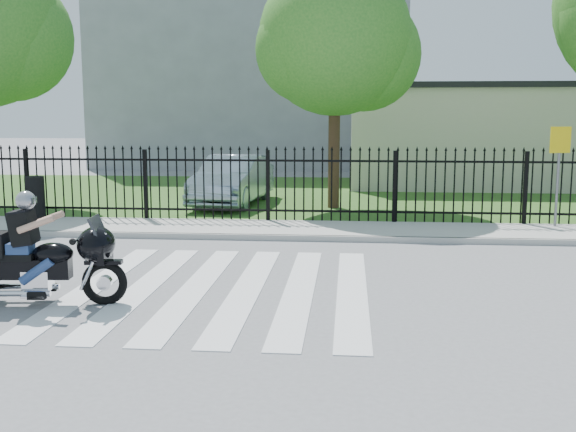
# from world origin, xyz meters

# --- Properties ---
(ground) EXTENTS (120.00, 120.00, 0.00)m
(ground) POSITION_xyz_m (0.00, 0.00, 0.00)
(ground) COLOR slate
(ground) RESTS_ON ground
(crosswalk) EXTENTS (5.00, 5.50, 0.01)m
(crosswalk) POSITION_xyz_m (0.00, 0.00, 0.01)
(crosswalk) COLOR silver
(crosswalk) RESTS_ON ground
(sidewalk) EXTENTS (40.00, 2.00, 0.12)m
(sidewalk) POSITION_xyz_m (0.00, 5.00, 0.06)
(sidewalk) COLOR #ADAAA3
(sidewalk) RESTS_ON ground
(curb) EXTENTS (40.00, 0.12, 0.12)m
(curb) POSITION_xyz_m (0.00, 4.00, 0.06)
(curb) COLOR #ADAAA3
(curb) RESTS_ON ground
(grass_strip) EXTENTS (40.00, 12.00, 0.02)m
(grass_strip) POSITION_xyz_m (0.00, 12.00, 0.01)
(grass_strip) COLOR #30531C
(grass_strip) RESTS_ON ground
(iron_fence) EXTENTS (26.00, 0.04, 1.80)m
(iron_fence) POSITION_xyz_m (0.00, 6.00, 0.90)
(iron_fence) COLOR black
(iron_fence) RESTS_ON ground
(tree_mid) EXTENTS (4.20, 4.20, 6.78)m
(tree_mid) POSITION_xyz_m (1.50, 9.00, 4.67)
(tree_mid) COLOR #382316
(tree_mid) RESTS_ON ground
(building_low) EXTENTS (10.00, 6.00, 3.50)m
(building_low) POSITION_xyz_m (7.00, 16.00, 1.75)
(building_low) COLOR beige
(building_low) RESTS_ON ground
(building_low_roof) EXTENTS (10.20, 6.20, 0.20)m
(building_low_roof) POSITION_xyz_m (7.00, 16.00, 3.60)
(building_low_roof) COLOR black
(building_low_roof) RESTS_ON building_low
(building_tall) EXTENTS (15.00, 10.00, 12.00)m
(building_tall) POSITION_xyz_m (-3.00, 26.00, 6.00)
(building_tall) COLOR #95979D
(building_tall) RESTS_ON ground
(motorcycle_rider) EXTENTS (2.48, 0.92, 1.64)m
(motorcycle_rider) POSITION_xyz_m (-2.45, -1.08, 0.67)
(motorcycle_rider) COLOR black
(motorcycle_rider) RESTS_ON ground
(parked_car) EXTENTS (1.96, 4.48, 1.43)m
(parked_car) POSITION_xyz_m (-1.45, 9.39, 0.74)
(parked_car) COLOR #90A3B5
(parked_car) RESTS_ON grass_strip
(traffic_sign) EXTENTS (0.48, 0.16, 2.25)m
(traffic_sign) POSITION_xyz_m (6.62, 5.69, 1.73)
(traffic_sign) COLOR slate
(traffic_sign) RESTS_ON sidewalk
(litter_bin) EXTENTS (0.55, 0.55, 1.03)m
(litter_bin) POSITION_xyz_m (-5.67, 5.70, 0.63)
(litter_bin) COLOR black
(litter_bin) RESTS_ON sidewalk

